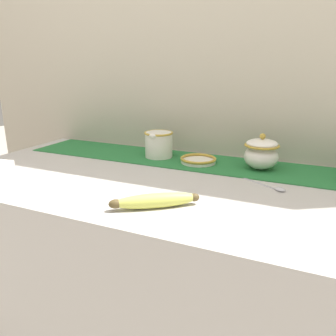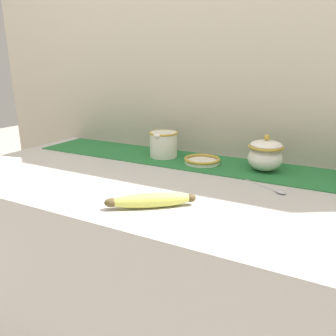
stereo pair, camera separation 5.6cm
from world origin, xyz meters
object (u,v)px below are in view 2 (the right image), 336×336
object	(u,v)px
sugar_bowl	(265,155)
spoon	(277,190)
cream_pitcher	(164,143)
banana	(151,200)
small_dish	(202,160)

from	to	relation	value
sugar_bowl	spoon	distance (m)	0.20
cream_pitcher	sugar_bowl	world-z (taller)	sugar_bowl
cream_pitcher	banana	bearing A→B (deg)	-65.45
cream_pitcher	sugar_bowl	size ratio (longest dim) A/B	1.05
cream_pitcher	spoon	xyz separation A→B (m)	(0.46, -0.18, -0.05)
cream_pitcher	spoon	distance (m)	0.50
banana	spoon	size ratio (longest dim) A/B	1.33
spoon	small_dish	bearing A→B (deg)	-178.60
small_dish	banana	size ratio (longest dim) A/B	0.66
small_dish	spoon	bearing A→B (deg)	-29.25
cream_pitcher	spoon	bearing A→B (deg)	-21.41
sugar_bowl	spoon	world-z (taller)	sugar_bowl
small_dish	spoon	distance (m)	0.33
small_dish	spoon	world-z (taller)	small_dish
small_dish	spoon	size ratio (longest dim) A/B	0.88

